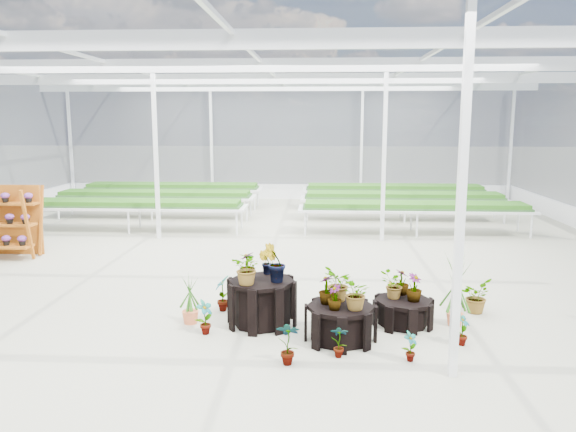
# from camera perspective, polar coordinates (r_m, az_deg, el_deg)

# --- Properties ---
(ground_plane) EXTENTS (24.00, 24.00, 0.00)m
(ground_plane) POSITION_cam_1_polar(r_m,az_deg,el_deg) (11.21, -3.72, -6.65)
(ground_plane) COLOR gray
(ground_plane) RESTS_ON ground
(greenhouse_shell) EXTENTS (18.00, 24.00, 4.50)m
(greenhouse_shell) POSITION_cam_1_polar(r_m,az_deg,el_deg) (10.80, -3.85, 4.88)
(greenhouse_shell) COLOR white
(greenhouse_shell) RESTS_ON ground
(steel_frame) EXTENTS (18.00, 24.00, 4.50)m
(steel_frame) POSITION_cam_1_polar(r_m,az_deg,el_deg) (10.80, -3.85, 4.88)
(steel_frame) COLOR silver
(steel_frame) RESTS_ON ground
(nursery_benches) EXTENTS (16.00, 7.00, 0.84)m
(nursery_benches) POSITION_cam_1_polar(r_m,az_deg,el_deg) (18.14, -1.04, 1.02)
(nursery_benches) COLOR silver
(nursery_benches) RESTS_ON ground
(plinth_tall) EXTENTS (1.21, 1.21, 0.72)m
(plinth_tall) POSITION_cam_1_polar(r_m,az_deg,el_deg) (8.84, -2.68, -8.74)
(plinth_tall) COLOR black
(plinth_tall) RESTS_ON ground
(plinth_mid) EXTENTS (1.01, 1.01, 0.53)m
(plinth_mid) POSITION_cam_1_polar(r_m,az_deg,el_deg) (8.27, 5.35, -10.79)
(plinth_mid) COLOR black
(plinth_mid) RESTS_ON ground
(plinth_low) EXTENTS (1.05, 1.05, 0.41)m
(plinth_low) POSITION_cam_1_polar(r_m,az_deg,el_deg) (9.04, 11.61, -9.54)
(plinth_low) COLOR black
(plinth_low) RESTS_ON ground
(shelf_rack) EXTENTS (1.57, 0.84, 1.66)m
(shelf_rack) POSITION_cam_1_polar(r_m,az_deg,el_deg) (14.51, -26.95, -0.58)
(shelf_rack) COLOR #904910
(shelf_rack) RESTS_ON ground
(nursery_plants) EXTENTS (5.13, 2.66, 1.32)m
(nursery_plants) POSITION_cam_1_polar(r_m,az_deg,el_deg) (8.69, 5.58, -7.57)
(nursery_plants) COLOR #245514
(nursery_plants) RESTS_ON ground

